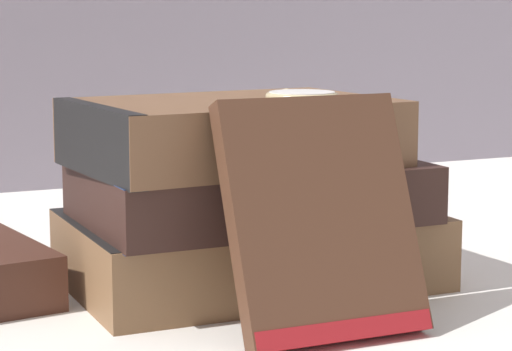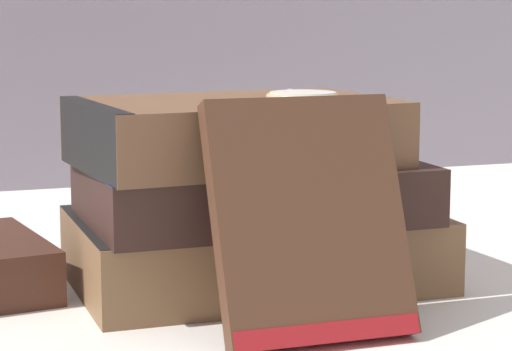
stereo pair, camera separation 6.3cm
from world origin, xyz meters
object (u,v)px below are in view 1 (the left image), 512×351
(book_flat_middle, at_px, (241,191))
(book_flat_bottom, at_px, (243,250))
(book_flat_top, at_px, (226,133))
(book_leaning_front, at_px, (323,227))
(pocket_watch, at_px, (302,96))

(book_flat_middle, bearing_deg, book_flat_bottom, 59.08)
(book_flat_top, xyz_separation_m, book_leaning_front, (0.02, -0.11, -0.05))
(book_leaning_front, bearing_deg, book_flat_middle, 91.29)
(book_flat_top, relative_size, pocket_watch, 4.15)
(book_leaning_front, distance_m, pocket_watch, 0.12)
(book_flat_middle, xyz_separation_m, book_flat_top, (-0.01, -0.00, 0.04))
(book_flat_bottom, distance_m, pocket_watch, 0.12)
(book_flat_bottom, xyz_separation_m, book_leaning_front, (-0.00, -0.13, 0.04))
(pocket_watch, bearing_deg, book_flat_middle, 139.40)
(book_leaning_front, bearing_deg, book_flat_top, 97.96)
(book_flat_bottom, height_order, book_flat_top, book_flat_top)
(book_flat_middle, distance_m, book_leaning_front, 0.12)
(pocket_watch, bearing_deg, book_flat_bottom, 126.31)
(book_flat_middle, height_order, book_flat_top, book_flat_top)
(book_flat_top, height_order, pocket_watch, pocket_watch)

